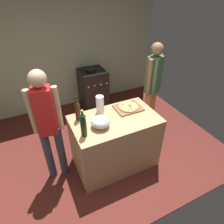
# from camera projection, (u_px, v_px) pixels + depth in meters

# --- Properties ---
(ground_plane) EXTENTS (4.35, 3.50, 0.02)m
(ground_plane) POSITION_uv_depth(u_px,v_px,m) (90.00, 140.00, 3.63)
(ground_plane) COLOR #511E19
(kitchen_wall_rear) EXTENTS (4.35, 0.10, 2.60)m
(kitchen_wall_rear) POSITION_uv_depth(u_px,v_px,m) (61.00, 49.00, 4.01)
(kitchen_wall_rear) COLOR #99A889
(kitchen_wall_rear) RESTS_ON ground_plane
(counter) EXTENTS (1.23, 0.74, 0.88)m
(counter) POSITION_uv_depth(u_px,v_px,m) (115.00, 142.00, 2.95)
(counter) COLOR tan
(counter) RESTS_ON ground_plane
(cutting_board) EXTENTS (0.40, 0.32, 0.02)m
(cutting_board) POSITION_uv_depth(u_px,v_px,m) (128.00, 108.00, 2.91)
(cutting_board) COLOR brown
(cutting_board) RESTS_ON counter
(pizza) EXTENTS (0.29, 0.29, 0.03)m
(pizza) POSITION_uv_depth(u_px,v_px,m) (128.00, 107.00, 2.89)
(pizza) COLOR tan
(pizza) RESTS_ON cutting_board
(mixing_bowl) EXTENTS (0.25, 0.25, 0.15)m
(mixing_bowl) POSITION_uv_depth(u_px,v_px,m) (100.00, 122.00, 2.51)
(mixing_bowl) COLOR #B2B2B7
(mixing_bowl) RESTS_ON counter
(paper_towel_roll) EXTENTS (0.11, 0.11, 0.27)m
(paper_towel_roll) POSITION_uv_depth(u_px,v_px,m) (100.00, 105.00, 2.75)
(paper_towel_roll) COLOR white
(paper_towel_roll) RESTS_ON counter
(wine_bottle_amber) EXTENTS (0.07, 0.07, 0.37)m
(wine_bottle_amber) POSITION_uv_depth(u_px,v_px,m) (77.00, 110.00, 2.60)
(wine_bottle_amber) COLOR #331E0F
(wine_bottle_amber) RESTS_ON counter
(wine_bottle_dark) EXTENTS (0.08, 0.08, 0.37)m
(wine_bottle_dark) POSITION_uv_depth(u_px,v_px,m) (83.00, 124.00, 2.31)
(wine_bottle_dark) COLOR #143819
(wine_bottle_dark) RESTS_ON counter
(stove) EXTENTS (0.55, 0.61, 0.93)m
(stove) POSITION_uv_depth(u_px,v_px,m) (93.00, 89.00, 4.38)
(stove) COLOR black
(stove) RESTS_ON ground_plane
(person_in_stripes) EXTENTS (0.38, 0.24, 1.70)m
(person_in_stripes) POSITION_uv_depth(u_px,v_px,m) (48.00, 123.00, 2.44)
(person_in_stripes) COLOR #383D4C
(person_in_stripes) RESTS_ON ground_plane
(person_in_red) EXTENTS (0.37, 0.28, 1.71)m
(person_in_red) POSITION_uv_depth(u_px,v_px,m) (153.00, 84.00, 3.35)
(person_in_red) COLOR #D88C4C
(person_in_red) RESTS_ON ground_plane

